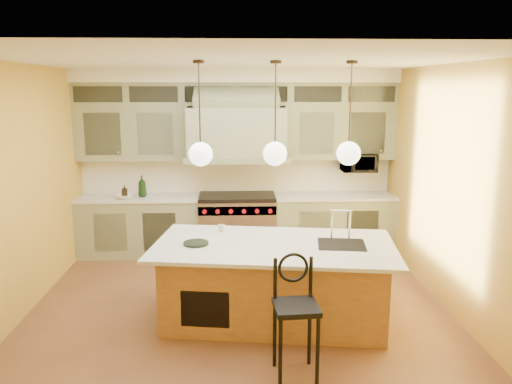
{
  "coord_description": "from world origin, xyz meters",
  "views": [
    {
      "loc": [
        -0.04,
        -5.58,
        2.61
      ],
      "look_at": [
        0.24,
        0.7,
        1.3
      ],
      "focal_mm": 35.0,
      "sensor_mm": 36.0,
      "label": 1
    }
  ],
  "objects_px": {
    "counter_stool": "(295,309)",
    "range": "(237,224)",
    "microwave": "(359,162)",
    "kitchen_island": "(275,281)"
  },
  "relations": [
    {
      "from": "counter_stool",
      "to": "range",
      "type": "bearing_deg",
      "value": 94.23
    },
    {
      "from": "microwave",
      "to": "kitchen_island",
      "type": "bearing_deg",
      "value": -121.68
    },
    {
      "from": "kitchen_island",
      "to": "microwave",
      "type": "xyz_separation_m",
      "value": [
        1.54,
        2.5,
        0.98
      ]
    },
    {
      "from": "range",
      "to": "microwave",
      "type": "xyz_separation_m",
      "value": [
        1.95,
        0.11,
        0.96
      ]
    },
    {
      "from": "kitchen_island",
      "to": "counter_stool",
      "type": "distance_m",
      "value": 1.13
    },
    {
      "from": "range",
      "to": "kitchen_island",
      "type": "height_order",
      "value": "kitchen_island"
    },
    {
      "from": "counter_stool",
      "to": "microwave",
      "type": "height_order",
      "value": "microwave"
    },
    {
      "from": "kitchen_island",
      "to": "counter_stool",
      "type": "xyz_separation_m",
      "value": [
        0.1,
        -1.12,
        0.17
      ]
    },
    {
      "from": "kitchen_island",
      "to": "counter_stool",
      "type": "bearing_deg",
      "value": -76.85
    },
    {
      "from": "counter_stool",
      "to": "microwave",
      "type": "relative_size",
      "value": 2.09
    }
  ]
}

